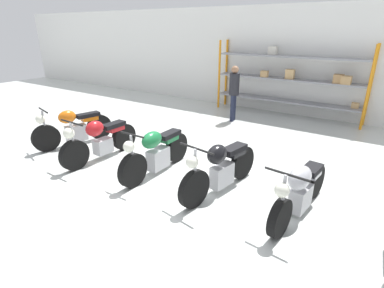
# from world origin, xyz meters

# --- Properties ---
(ground_plane) EXTENTS (30.00, 30.00, 0.00)m
(ground_plane) POSITION_xyz_m (0.00, 0.00, 0.00)
(ground_plane) COLOR silver
(back_wall) EXTENTS (30.00, 0.08, 3.60)m
(back_wall) POSITION_xyz_m (0.00, 6.36, 1.80)
(back_wall) COLOR white
(back_wall) RESTS_ON ground_plane
(shelving_rack) EXTENTS (4.97, 0.63, 2.45)m
(shelving_rack) POSITION_xyz_m (0.19, 5.99, 1.29)
(shelving_rack) COLOR orange
(shelving_rack) RESTS_ON ground_plane
(motorcycle_orange) EXTENTS (0.79, 2.03, 1.05)m
(motorcycle_orange) POSITION_xyz_m (-3.54, 0.17, 0.45)
(motorcycle_orange) COLOR black
(motorcycle_orange) RESTS_ON ground_plane
(motorcycle_red) EXTENTS (0.72, 2.08, 1.06)m
(motorcycle_red) POSITION_xyz_m (-2.22, -0.07, 0.47)
(motorcycle_red) COLOR black
(motorcycle_red) RESTS_ON ground_plane
(motorcycle_green) EXTENTS (0.57, 2.08, 1.06)m
(motorcycle_green) POSITION_xyz_m (-0.69, 0.10, 0.47)
(motorcycle_green) COLOR black
(motorcycle_green) RESTS_ON ground_plane
(motorcycle_black) EXTENTS (0.72, 2.11, 1.07)m
(motorcycle_black) POSITION_xyz_m (0.78, 0.17, 0.48)
(motorcycle_black) COLOR black
(motorcycle_black) RESTS_ON ground_plane
(motorcycle_silver) EXTENTS (0.65, 2.07, 1.01)m
(motorcycle_silver) POSITION_xyz_m (2.20, 0.21, 0.46)
(motorcycle_silver) COLOR black
(motorcycle_silver) RESTS_ON ground_plane
(person_browsing) EXTENTS (0.37, 0.37, 1.76)m
(person_browsing) POSITION_xyz_m (-1.09, 4.42, 1.04)
(person_browsing) COLOR #1E2338
(person_browsing) RESTS_ON ground_plane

